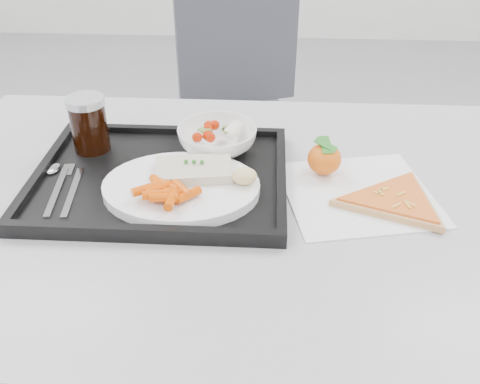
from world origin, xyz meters
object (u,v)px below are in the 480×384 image
(cola_glass, at_px, (89,123))
(tray, at_px, (161,178))
(chair, at_px, (236,97))
(pizza_slice, at_px, (395,201))
(table, at_px, (243,226))
(salad_bowl, at_px, (217,139))
(tangerine, at_px, (324,159))
(dinner_plate, at_px, (181,188))

(cola_glass, bearing_deg, tray, -30.95)
(chair, xyz_separation_m, pizza_slice, (0.33, -0.91, 0.22))
(tray, relative_size, cola_glass, 4.17)
(table, distance_m, salad_bowl, 0.18)
(salad_bowl, bearing_deg, tangerine, -16.22)
(cola_glass, relative_size, tangerine, 1.45)
(tray, xyz_separation_m, salad_bowl, (0.09, 0.10, 0.03))
(dinner_plate, xyz_separation_m, tangerine, (0.25, 0.09, 0.01))
(table, bearing_deg, tangerine, 27.66)
(table, xyz_separation_m, pizza_slice, (0.26, -0.02, 0.08))
(dinner_plate, relative_size, salad_bowl, 1.78)
(salad_bowl, bearing_deg, table, -66.61)
(dinner_plate, bearing_deg, pizza_slice, 0.23)
(table, height_order, cola_glass, cola_glass)
(dinner_plate, bearing_deg, chair, 87.81)
(salad_bowl, xyz_separation_m, tangerine, (0.20, -0.06, -0.00))
(salad_bowl, height_order, cola_glass, cola_glass)
(table, relative_size, dinner_plate, 4.44)
(tray, height_order, pizza_slice, tray)
(table, bearing_deg, salad_bowl, 113.39)
(salad_bowl, relative_size, cola_glass, 1.41)
(chair, height_order, tangerine, chair)
(table, relative_size, pizza_slice, 4.85)
(table, height_order, salad_bowl, salad_bowl)
(cola_glass, height_order, pizza_slice, cola_glass)
(table, bearing_deg, chair, 94.56)
(chair, relative_size, salad_bowl, 6.11)
(salad_bowl, xyz_separation_m, pizza_slice, (0.32, -0.15, -0.03))
(table, bearing_deg, pizza_slice, -3.43)
(table, xyz_separation_m, tangerine, (0.14, 0.08, 0.10))
(pizza_slice, bearing_deg, tray, 173.15)
(tray, bearing_deg, chair, 84.68)
(table, distance_m, cola_glass, 0.35)
(tangerine, bearing_deg, tray, -172.00)
(table, xyz_separation_m, salad_bowl, (-0.06, 0.13, 0.11))
(pizza_slice, bearing_deg, cola_glass, 166.03)
(table, relative_size, salad_bowl, 7.89)
(chair, bearing_deg, pizza_slice, -70.10)
(tangerine, distance_m, pizza_slice, 0.15)
(chair, distance_m, tangerine, 0.88)
(dinner_plate, relative_size, pizza_slice, 1.09)
(tray, relative_size, pizza_slice, 1.82)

